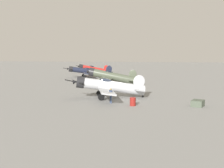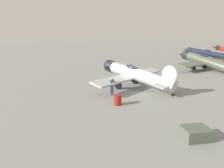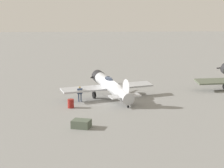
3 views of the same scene
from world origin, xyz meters
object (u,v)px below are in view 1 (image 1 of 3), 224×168
object	(u,v)px
airplane_far_line	(89,72)
equipment_crate	(198,103)
airplane_mid_apron	(111,76)
airplane_outer_stand	(93,69)
ground_crew_mechanic	(111,94)
airplane_foreground	(108,86)
fuel_drum	(133,102)

from	to	relation	value
airplane_far_line	equipment_crate	size ratio (longest dim) A/B	7.24
airplane_mid_apron	airplane_outer_stand	bearing A→B (deg)	-72.72
ground_crew_mechanic	equipment_crate	world-z (taller)	ground_crew_mechanic
airplane_foreground	airplane_outer_stand	world-z (taller)	airplane_foreground
airplane_foreground	airplane_mid_apron	world-z (taller)	airplane_mid_apron
airplane_outer_stand	fuel_drum	bearing A→B (deg)	74.47
airplane_mid_apron	airplane_far_line	world-z (taller)	airplane_mid_apron
ground_crew_mechanic	equipment_crate	xyz separation A→B (m)	(-0.08, 9.39, -0.70)
airplane_mid_apron	fuel_drum	world-z (taller)	airplane_mid_apron
airplane_far_line	equipment_crate	world-z (taller)	airplane_far_line
airplane_outer_stand	ground_crew_mechanic	xyz separation A→B (m)	(49.02, 15.87, -0.30)
fuel_drum	airplane_foreground	bearing A→B (deg)	-139.98
airplane_outer_stand	equipment_crate	xyz separation A→B (m)	(48.94, 25.26, -1.00)
equipment_crate	airplane_outer_stand	bearing A→B (deg)	-152.70
fuel_drum	ground_crew_mechanic	bearing A→B (deg)	-109.67
airplane_foreground	airplane_outer_stand	xyz separation A→B (m)	(-45.60, -14.83, -0.20)
ground_crew_mechanic	fuel_drum	bearing A→B (deg)	128.13
airplane_mid_apron	equipment_crate	size ratio (longest dim) A/B	6.47
airplane_foreground	ground_crew_mechanic	xyz separation A→B (m)	(3.42, 1.04, -0.50)
airplane_mid_apron	ground_crew_mechanic	distance (m)	20.70
airplane_far_line	fuel_drum	world-z (taller)	airplane_far_line
airplane_mid_apron	airplane_outer_stand	xyz separation A→B (m)	(-28.77, -11.64, -0.12)
airplane_mid_apron	airplane_foreground	bearing A→B (deg)	95.98
airplane_mid_apron	fuel_drum	size ratio (longest dim) A/B	12.81
airplane_foreground	ground_crew_mechanic	size ratio (longest dim) A/B	6.30
airplane_far_line	airplane_foreground	bearing A→B (deg)	87.80
airplane_foreground	airplane_far_line	distance (m)	31.74
fuel_drum	airplane_far_line	bearing A→B (deg)	-156.26
airplane_foreground	equipment_crate	size ratio (longest dim) A/B	6.06
airplane_mid_apron	equipment_crate	bearing A→B (deg)	119.27
airplane_far_line	ground_crew_mechanic	xyz separation A→B (m)	(33.08, 12.35, -0.44)
equipment_crate	airplane_mid_apron	bearing A→B (deg)	-145.98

